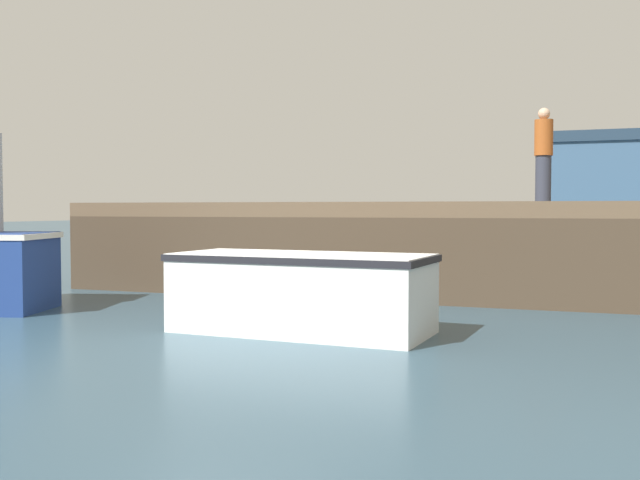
# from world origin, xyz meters

# --- Properties ---
(ground) EXTENTS (120.00, 160.00, 0.10)m
(ground) POSITION_xyz_m (0.00, 0.00, -0.05)
(ground) COLOR #2D4756
(pier) EXTENTS (13.53, 8.01, 1.60)m
(pier) POSITION_xyz_m (1.56, 7.36, 1.34)
(pier) COLOR brown
(pier) RESTS_ON ground
(fishing_boat_near_right) EXTENTS (3.16, 1.47, 0.95)m
(fishing_boat_near_right) POSITION_xyz_m (0.59, 0.91, 0.51)
(fishing_boat_near_right) COLOR silver
(fishing_boat_near_right) RESTS_ON ground
(dockworker) EXTENTS (0.34, 0.34, 1.78)m
(dockworker) POSITION_xyz_m (2.98, 7.21, 2.49)
(dockworker) COLOR #2D3342
(dockworker) RESTS_ON pier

